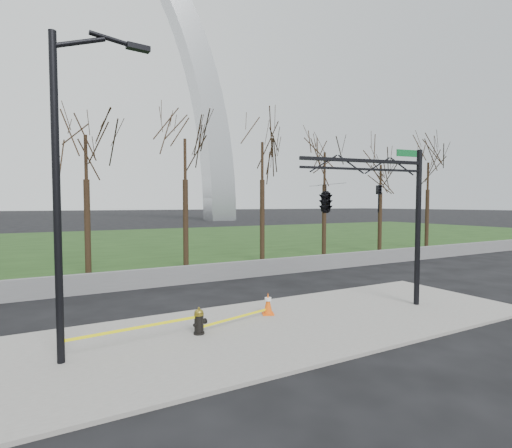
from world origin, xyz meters
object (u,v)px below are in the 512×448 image
fire_hydrant (199,322)px  traffic_signal_mast (345,199)px  street_light (67,174)px  traffic_cone (268,303)px

fire_hydrant → traffic_signal_mast: bearing=-23.1°
street_light → traffic_cone: bearing=4.7°
street_light → traffic_signal_mast: size_ratio=1.37×
fire_hydrant → street_light: size_ratio=0.10×
traffic_cone → traffic_signal_mast: size_ratio=0.13×
street_light → traffic_signal_mast: 8.79m
traffic_cone → fire_hydrant: bearing=-165.0°
traffic_cone → street_light: size_ratio=0.09×
fire_hydrant → traffic_cone: fire_hydrant is taller
fire_hydrant → traffic_signal_mast: size_ratio=0.13×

